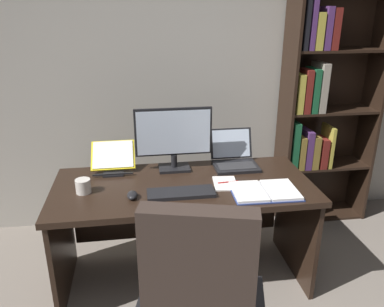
{
  "coord_description": "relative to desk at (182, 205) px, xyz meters",
  "views": [
    {
      "loc": [
        -0.36,
        -0.92,
        1.85
      ],
      "look_at": [
        -0.04,
        1.3,
        0.99
      ],
      "focal_mm": 35.75,
      "sensor_mm": 36.0,
      "label": 1
    }
  ],
  "objects": [
    {
      "name": "coffee_mug",
      "position": [
        -0.64,
        -0.11,
        0.25
      ],
      "size": [
        0.09,
        0.09,
        0.09
      ],
      "primitive_type": "cylinder",
      "color": "silver",
      "rests_on": "desk"
    },
    {
      "name": "reading_stand_with_book",
      "position": [
        -0.46,
        0.24,
        0.29
      ],
      "size": [
        0.31,
        0.27,
        0.18
      ],
      "color": "black",
      "rests_on": "desk"
    },
    {
      "name": "monitor",
      "position": [
        -0.03,
        0.18,
        0.44
      ],
      "size": [
        0.54,
        0.16,
        0.45
      ],
      "color": "black",
      "rests_on": "desk"
    },
    {
      "name": "bookshelf",
      "position": [
        1.26,
        0.65,
        0.45
      ],
      "size": [
        0.81,
        0.32,
        2.04
      ],
      "color": "black",
      "rests_on": "ground"
    },
    {
      "name": "computer_mouse",
      "position": [
        -0.33,
        -0.23,
        0.22
      ],
      "size": [
        0.06,
        0.1,
        0.04
      ],
      "primitive_type": "ellipsoid",
      "color": "black",
      "rests_on": "desk"
    },
    {
      "name": "notepad",
      "position": [
        0.27,
        -0.12,
        0.21
      ],
      "size": [
        0.17,
        0.22,
        0.01
      ],
      "primitive_type": "cube",
      "rotation": [
        0.0,
        0.0,
        -0.1
      ],
      "color": "white",
      "rests_on": "desk"
    },
    {
      "name": "laptop",
      "position": [
        0.41,
        0.19,
        0.26
      ],
      "size": [
        0.32,
        0.33,
        0.24
      ],
      "color": "black",
      "rests_on": "desk"
    },
    {
      "name": "keyboard",
      "position": [
        -0.03,
        -0.23,
        0.22
      ],
      "size": [
        0.42,
        0.15,
        0.02
      ],
      "primitive_type": "cube",
      "color": "black",
      "rests_on": "desk"
    },
    {
      "name": "pen",
      "position": [
        0.29,
        -0.12,
        0.22
      ],
      "size": [
        0.14,
        0.02,
        0.01
      ],
      "primitive_type": "cylinder",
      "rotation": [
        0.0,
        1.57,
        0.08
      ],
      "color": "maroon",
      "rests_on": "notepad"
    },
    {
      "name": "wall_back",
      "position": [
        0.09,
        0.89,
        0.86
      ],
      "size": [
        5.07,
        0.12,
        2.83
      ],
      "primitive_type": "cube",
      "color": "#B2ADA3",
      "rests_on": "ground"
    },
    {
      "name": "open_binder",
      "position": [
        0.49,
        -0.28,
        0.22
      ],
      "size": [
        0.43,
        0.31,
        0.02
      ],
      "rotation": [
        0.0,
        0.0,
        -0.03
      ],
      "color": "navy",
      "rests_on": "desk"
    },
    {
      "name": "desk",
      "position": [
        0.0,
        0.0,
        0.0
      ],
      "size": [
        1.71,
        0.77,
        0.76
      ],
      "color": "black",
      "rests_on": "ground"
    }
  ]
}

